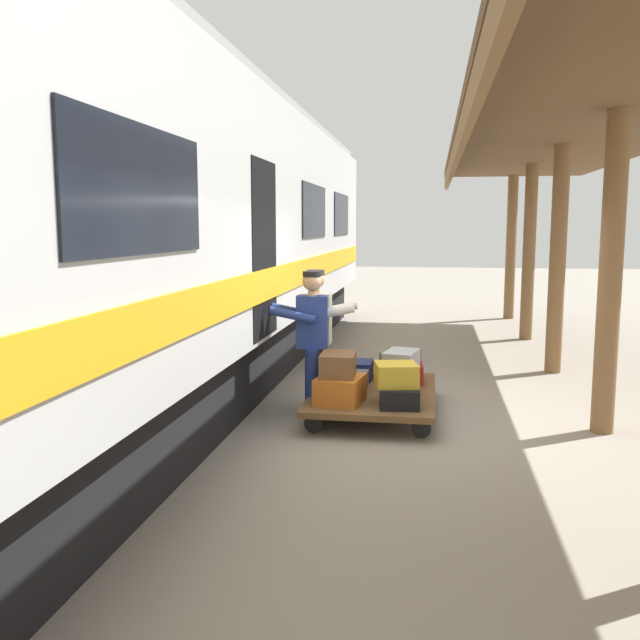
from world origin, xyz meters
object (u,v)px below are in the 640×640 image
at_px(suitcase_slate_roller, 347,381).
at_px(suitcase_navy_fabric, 353,370).
at_px(porter_in_overalls, 310,338).
at_px(porter_by_door, 318,335).
at_px(suitcase_brown_leather, 338,365).
at_px(luggage_cart, 374,394).
at_px(suitcase_orange_carryall, 340,389).
at_px(suitcase_cream_canvas, 401,382).
at_px(suitcase_yellow_case, 396,375).
at_px(suitcase_red_plastic, 403,372).
at_px(suitcase_gray_aluminum, 401,361).
at_px(train_car, 140,239).
at_px(suitcase_black_hardshell, 399,395).
at_px(suitcase_olive_duffel, 401,357).

bearing_deg(suitcase_slate_roller, suitcase_navy_fabric, -90.00).
xyz_separation_m(porter_in_overalls, porter_by_door, (-0.04, -0.27, 0.00)).
xyz_separation_m(suitcase_brown_leather, porter_by_door, (0.33, -0.59, 0.23)).
bearing_deg(luggage_cart, suitcase_brown_leather, 57.96).
bearing_deg(suitcase_orange_carryall, suitcase_cream_canvas, -137.16).
relative_size(suitcase_cream_canvas, suitcase_yellow_case, 1.03).
xyz_separation_m(suitcase_red_plastic, porter_in_overalls, (1.05, 0.85, 0.54)).
distance_m(suitcase_red_plastic, suitcase_gray_aluminum, 0.64).
bearing_deg(luggage_cart, suitcase_red_plastic, -118.33).
distance_m(luggage_cart, suitcase_gray_aluminum, 0.51).
xyz_separation_m(luggage_cart, suitcase_cream_canvas, (-0.32, 0.00, 0.16)).
relative_size(train_car, porter_by_door, 11.14).
bearing_deg(suitcase_orange_carryall, suitcase_navy_fabric, -90.00).
height_order(suitcase_brown_leather, porter_by_door, porter_by_door).
height_order(train_car, suitcase_cream_canvas, train_car).
distance_m(train_car, suitcase_yellow_case, 3.36).
bearing_deg(suitcase_slate_roller, suitcase_black_hardshell, 137.16).
relative_size(suitcase_red_plastic, suitcase_orange_carryall, 1.01).
height_order(suitcase_yellow_case, porter_by_door, porter_by_door).
bearing_deg(suitcase_yellow_case, luggage_cart, -64.34).
bearing_deg(suitcase_olive_duffel, suitcase_red_plastic, -155.95).
bearing_deg(suitcase_navy_fabric, suitcase_olive_duffel, 178.47).
xyz_separation_m(luggage_cart, suitcase_orange_carryall, (0.32, 0.60, 0.19)).
bearing_deg(suitcase_gray_aluminum, suitcase_cream_canvas, 122.48).
relative_size(train_car, suitcase_orange_carryall, 33.57).
relative_size(suitcase_gray_aluminum, porter_in_overalls, 0.31).
height_order(suitcase_cream_canvas, suitcase_olive_duffel, suitcase_olive_duffel).
bearing_deg(suitcase_olive_duffel, luggage_cart, 63.82).
xyz_separation_m(suitcase_gray_aluminum, suitcase_brown_leather, (0.67, 0.58, 0.05)).
xyz_separation_m(suitcase_red_plastic, suitcase_olive_duffel, (0.04, 0.02, 0.19)).
xyz_separation_m(suitcase_black_hardshell, porter_in_overalls, (1.05, -0.35, 0.54)).
xyz_separation_m(suitcase_navy_fabric, suitcase_gray_aluminum, (-0.64, 0.59, 0.25)).
xyz_separation_m(luggage_cart, suitcase_red_plastic, (-0.32, -0.60, 0.15)).
bearing_deg(porter_by_door, train_car, 10.40).
relative_size(suitcase_navy_fabric, suitcase_cream_canvas, 1.10).
height_order(suitcase_red_plastic, suitcase_gray_aluminum, suitcase_gray_aluminum).
distance_m(suitcase_navy_fabric, suitcase_brown_leather, 1.21).
relative_size(luggage_cart, suitcase_olive_duffel, 4.63).
xyz_separation_m(train_car, suitcase_slate_roller, (-2.40, -0.35, -1.69)).
relative_size(suitcase_navy_fabric, suitcase_gray_aluminum, 0.95).
bearing_deg(suitcase_orange_carryall, luggage_cart, -118.33).
bearing_deg(suitcase_orange_carryall, train_car, -5.88).
bearing_deg(suitcase_orange_carryall, suitcase_brown_leather, -49.27).
relative_size(luggage_cart, suitcase_gray_aluminum, 4.18).
bearing_deg(suitcase_gray_aluminum, suitcase_red_plastic, -90.69).
bearing_deg(suitcase_black_hardshell, train_car, -4.64).
height_order(luggage_cart, porter_by_door, porter_by_door).
bearing_deg(suitcase_gray_aluminum, suitcase_yellow_case, 87.51).
bearing_deg(suitcase_brown_leather, suitcase_cream_canvas, -140.15).
height_order(luggage_cart, suitcase_olive_duffel, suitcase_olive_duffel).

